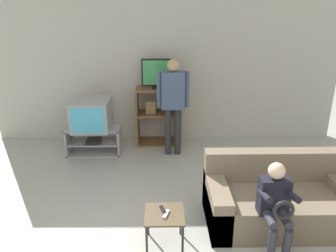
{
  "coord_description": "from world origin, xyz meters",
  "views": [
    {
      "loc": [
        -0.07,
        -1.92,
        2.42
      ],
      "look_at": [
        0.01,
        2.22,
        0.9
      ],
      "focal_mm": 35.0,
      "sensor_mm": 36.0,
      "label": 1
    }
  ],
  "objects": [
    {
      "name": "wall_back",
      "position": [
        0.0,
        4.07,
        1.3
      ],
      "size": [
        6.4,
        0.06,
        2.6
      ],
      "color": "beige",
      "rests_on": "ground_plane"
    },
    {
      "name": "remote_control_black",
      "position": [
        -0.06,
        1.0,
        0.41
      ],
      "size": [
        0.08,
        0.15,
        0.02
      ],
      "primitive_type": "cube",
      "rotation": [
        0.0,
        0.0,
        0.31
      ],
      "color": "black",
      "rests_on": "snack_table"
    },
    {
      "name": "tv_stand",
      "position": [
        -1.25,
        3.36,
        0.23
      ],
      "size": [
        0.91,
        0.44,
        0.46
      ],
      "color": "#A8A8AD",
      "rests_on": "ground_plane"
    },
    {
      "name": "media_shelf",
      "position": [
        -0.13,
        3.78,
        0.54
      ],
      "size": [
        0.81,
        0.45,
        1.05
      ],
      "color": "brown",
      "rests_on": "ground_plane"
    },
    {
      "name": "couch",
      "position": [
        1.29,
        1.37,
        0.27
      ],
      "size": [
        1.68,
        0.87,
        0.78
      ],
      "color": "#756651",
      "rests_on": "ground_plane"
    },
    {
      "name": "remote_control_white",
      "position": [
        -0.03,
        0.92,
        0.41
      ],
      "size": [
        0.08,
        0.15,
        0.02
      ],
      "primitive_type": "cube",
      "rotation": [
        0.0,
        0.0,
        -0.3
      ],
      "color": "silver",
      "rests_on": "snack_table"
    },
    {
      "name": "person_seated_child",
      "position": [
        1.07,
        0.87,
        0.57
      ],
      "size": [
        0.33,
        0.43,
        0.97
      ],
      "color": "#2D2D38",
      "rests_on": "ground_plane"
    },
    {
      "name": "television_main",
      "position": [
        -1.25,
        3.34,
        0.71
      ],
      "size": [
        0.62,
        0.67,
        0.5
      ],
      "color": "#9E9EA3",
      "rests_on": "tv_stand"
    },
    {
      "name": "person_standing_adult",
      "position": [
        0.12,
        3.28,
        1.0
      ],
      "size": [
        0.53,
        0.2,
        1.64
      ],
      "color": "#2D2D33",
      "rests_on": "ground_plane"
    },
    {
      "name": "television_flat",
      "position": [
        -0.14,
        3.77,
        1.3
      ],
      "size": [
        0.56,
        0.2,
        0.52
      ],
      "color": "black",
      "rests_on": "media_shelf"
    },
    {
      "name": "snack_table",
      "position": [
        -0.05,
        0.95,
        0.35
      ],
      "size": [
        0.41,
        0.41,
        0.4
      ],
      "color": "brown",
      "rests_on": "ground_plane"
    }
  ]
}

